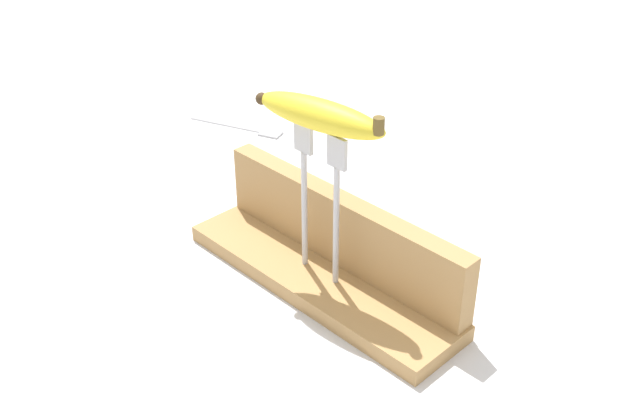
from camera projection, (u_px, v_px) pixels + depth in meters
ground_plane at (320, 285)px, 0.90m from camera, size 3.00×3.00×0.00m
wooden_board at (320, 279)px, 0.90m from camera, size 0.38×0.10×0.02m
board_backstop at (342, 229)px, 0.89m from camera, size 0.37×0.03×0.09m
fork_stand_center at (318, 192)px, 0.83m from camera, size 0.08×0.01×0.19m
banana_raised_center at (318, 116)px, 0.79m from camera, size 0.17×0.06×0.04m
fork_fallen_near at (247, 128)px, 1.28m from camera, size 0.17×0.08×0.01m
banana_chunk_near at (346, 215)px, 1.01m from camera, size 0.05×0.05×0.04m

